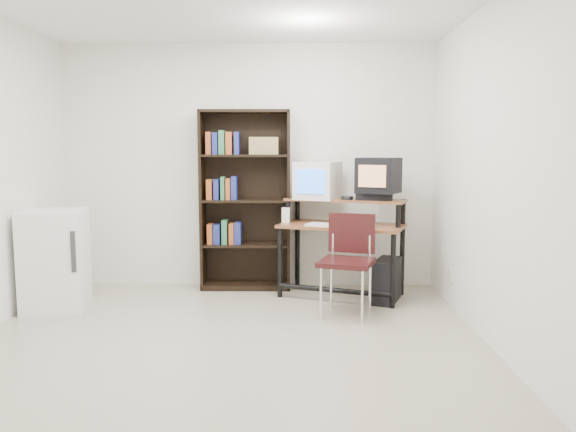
{
  "coord_description": "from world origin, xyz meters",
  "views": [
    {
      "loc": [
        0.57,
        -4.08,
        1.47
      ],
      "look_at": [
        0.45,
        1.1,
        0.87
      ],
      "focal_mm": 35.0,
      "sensor_mm": 36.0,
      "label": 1
    }
  ],
  "objects_px": {
    "crt_monitor": "(318,181)",
    "crt_tv": "(379,175)",
    "computer_desk": "(342,229)",
    "bookshelf": "(245,198)",
    "school_chair": "(348,253)",
    "mini_fridge": "(55,259)",
    "pc_tower": "(387,280)"
  },
  "relations": [
    {
      "from": "computer_desk",
      "to": "mini_fridge",
      "type": "height_order",
      "value": "computer_desk"
    },
    {
      "from": "crt_tv",
      "to": "bookshelf",
      "type": "height_order",
      "value": "bookshelf"
    },
    {
      "from": "school_chair",
      "to": "mini_fridge",
      "type": "height_order",
      "value": "mini_fridge"
    },
    {
      "from": "computer_desk",
      "to": "school_chair",
      "type": "bearing_deg",
      "value": -69.99
    },
    {
      "from": "crt_tv",
      "to": "mini_fridge",
      "type": "xyz_separation_m",
      "value": [
        -3.06,
        -0.53,
        -0.76
      ]
    },
    {
      "from": "pc_tower",
      "to": "bookshelf",
      "type": "bearing_deg",
      "value": -179.24
    },
    {
      "from": "pc_tower",
      "to": "bookshelf",
      "type": "height_order",
      "value": "bookshelf"
    },
    {
      "from": "computer_desk",
      "to": "school_chair",
      "type": "height_order",
      "value": "computer_desk"
    },
    {
      "from": "computer_desk",
      "to": "pc_tower",
      "type": "bearing_deg",
      "value": -8.3
    },
    {
      "from": "computer_desk",
      "to": "crt_tv",
      "type": "height_order",
      "value": "crt_tv"
    },
    {
      "from": "crt_monitor",
      "to": "bookshelf",
      "type": "height_order",
      "value": "bookshelf"
    },
    {
      "from": "pc_tower",
      "to": "crt_tv",
      "type": "bearing_deg",
      "value": 128.76
    },
    {
      "from": "crt_tv",
      "to": "pc_tower",
      "type": "bearing_deg",
      "value": -45.23
    },
    {
      "from": "crt_monitor",
      "to": "school_chair",
      "type": "xyz_separation_m",
      "value": [
        0.26,
        -0.83,
        -0.61
      ]
    },
    {
      "from": "crt_monitor",
      "to": "crt_tv",
      "type": "bearing_deg",
      "value": 4.37
    },
    {
      "from": "pc_tower",
      "to": "mini_fridge",
      "type": "bearing_deg",
      "value": -153.12
    },
    {
      "from": "computer_desk",
      "to": "pc_tower",
      "type": "distance_m",
      "value": 0.68
    },
    {
      "from": "computer_desk",
      "to": "pc_tower",
      "type": "xyz_separation_m",
      "value": [
        0.42,
        -0.22,
        -0.48
      ]
    },
    {
      "from": "computer_desk",
      "to": "mini_fridge",
      "type": "relative_size",
      "value": 1.45
    },
    {
      "from": "school_chair",
      "to": "crt_monitor",
      "type": "bearing_deg",
      "value": 124.49
    },
    {
      "from": "computer_desk",
      "to": "bookshelf",
      "type": "distance_m",
      "value": 1.1
    },
    {
      "from": "school_chair",
      "to": "bookshelf",
      "type": "relative_size",
      "value": 0.48
    },
    {
      "from": "crt_monitor",
      "to": "mini_fridge",
      "type": "bearing_deg",
      "value": -141.68
    },
    {
      "from": "computer_desk",
      "to": "mini_fridge",
      "type": "bearing_deg",
      "value": -149.79
    },
    {
      "from": "crt_monitor",
      "to": "bookshelf",
      "type": "xyz_separation_m",
      "value": [
        -0.77,
        0.12,
        -0.2
      ]
    },
    {
      "from": "crt_monitor",
      "to": "school_chair",
      "type": "relative_size",
      "value": 0.59
    },
    {
      "from": "crt_monitor",
      "to": "pc_tower",
      "type": "bearing_deg",
      "value": -9.59
    },
    {
      "from": "mini_fridge",
      "to": "bookshelf",
      "type": "bearing_deg",
      "value": 15.71
    },
    {
      "from": "crt_tv",
      "to": "pc_tower",
      "type": "relative_size",
      "value": 1.11
    },
    {
      "from": "crt_monitor",
      "to": "crt_tv",
      "type": "relative_size",
      "value": 1.06
    },
    {
      "from": "crt_monitor",
      "to": "crt_tv",
      "type": "distance_m",
      "value": 0.63
    },
    {
      "from": "mini_fridge",
      "to": "pc_tower",
      "type": "bearing_deg",
      "value": -5.15
    }
  ]
}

